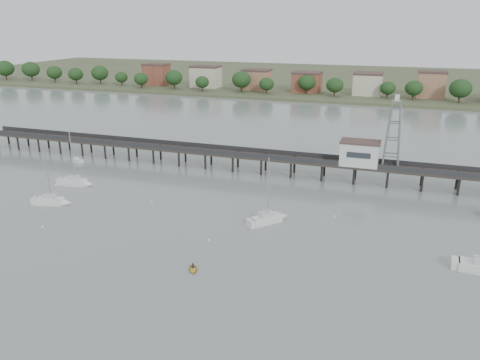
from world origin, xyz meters
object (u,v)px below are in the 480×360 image
object	(u,v)px
pier	(249,156)
yellow_dinghy	(193,271)
sailboat_a	(55,201)
sailboat_c	(271,218)
lattice_tower	(393,135)
sailboat_b	(78,183)
white_tender	(78,160)

from	to	relation	value
pier	yellow_dinghy	distance (m)	47.45
sailboat_a	pier	bearing A→B (deg)	35.62
sailboat_c	sailboat_a	bearing A→B (deg)	138.03
pier	sailboat_c	world-z (taller)	sailboat_c
sailboat_a	yellow_dinghy	world-z (taller)	sailboat_a
lattice_tower	yellow_dinghy	world-z (taller)	lattice_tower
sailboat_c	lattice_tower	bearing A→B (deg)	5.22
sailboat_b	white_tender	world-z (taller)	sailboat_b
yellow_dinghy	white_tender	bearing A→B (deg)	115.71
sailboat_a	sailboat_b	xyz separation A→B (m)	(-2.59, 10.73, -0.00)
sailboat_b	white_tender	distance (m)	18.64
sailboat_b	sailboat_a	bearing A→B (deg)	-82.74
pier	sailboat_b	world-z (taller)	sailboat_b
sailboat_a	sailboat_b	distance (m)	11.04
pier	sailboat_a	bearing A→B (deg)	-132.33
sailboat_c	sailboat_b	size ratio (longest dim) A/B	1.00
pier	yellow_dinghy	world-z (taller)	pier
pier	lattice_tower	world-z (taller)	lattice_tower
sailboat_c	pier	bearing A→B (deg)	65.67
pier	yellow_dinghy	bearing A→B (deg)	-82.29
sailboat_a	sailboat_c	bearing A→B (deg)	-4.59
sailboat_a	sailboat_c	distance (m)	42.25
sailboat_a	yellow_dinghy	distance (m)	38.60
white_tender	sailboat_b	bearing A→B (deg)	-30.98
pier	sailboat_a	world-z (taller)	sailboat_a
sailboat_b	white_tender	size ratio (longest dim) A/B	3.40
sailboat_c	sailboat_b	xyz separation A→B (m)	(-44.48, 5.24, 0.00)
sailboat_b	yellow_dinghy	size ratio (longest dim) A/B	5.08
sailboat_b	yellow_dinghy	world-z (taller)	sailboat_b
lattice_tower	sailboat_c	bearing A→B (deg)	-125.35
white_tender	yellow_dinghy	xyz separation A→B (m)	(49.60, -40.19, -0.41)
yellow_dinghy	sailboat_a	bearing A→B (deg)	132.43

